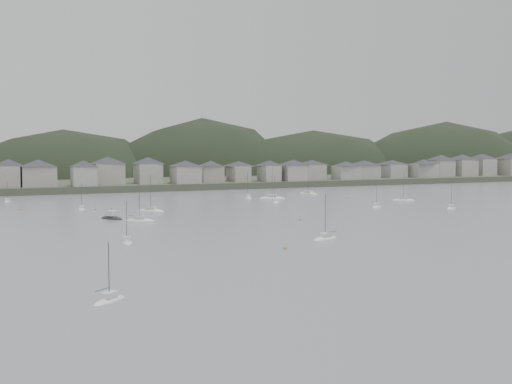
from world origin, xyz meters
name	(u,v)px	position (x,y,z in m)	size (l,w,h in m)	color
ground	(413,248)	(0.00, 0.00, 0.00)	(900.00, 900.00, 0.00)	slate
far_shore_land	(114,176)	(0.00, 295.00, 1.50)	(900.00, 250.00, 3.00)	#383D2D
forested_ridge	(131,200)	(4.83, 269.40, -11.28)	(851.55, 103.94, 102.57)	black
waterfront_town	(262,169)	(50.59, 183.34, 8.66)	(451.48, 28.46, 12.92)	gray
moored_fleet	(259,212)	(-0.65, 71.60, 0.18)	(190.36, 166.63, 13.44)	white
motor_launch_far	(112,218)	(-43.44, 73.38, 0.29)	(6.40, 8.20, 3.88)	black
mooring_buoys	(220,221)	(-18.33, 57.17, 0.15)	(141.16, 117.76, 0.70)	#C37F41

